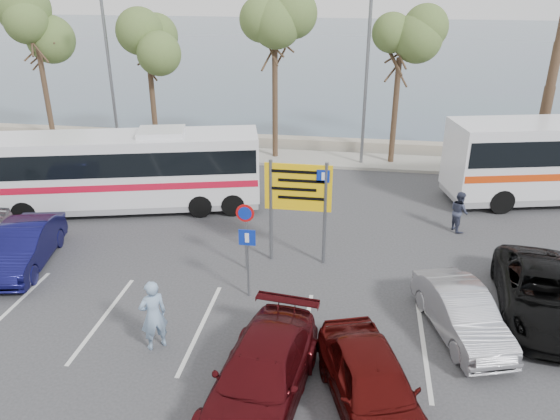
# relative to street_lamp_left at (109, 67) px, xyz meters

# --- Properties ---
(ground) EXTENTS (120.00, 120.00, 0.00)m
(ground) POSITION_rel_street_lamp_left_xyz_m (10.00, -13.52, -4.60)
(ground) COLOR #333336
(ground) RESTS_ON ground
(kerb_strip) EXTENTS (44.00, 2.40, 0.15)m
(kerb_strip) POSITION_rel_street_lamp_left_xyz_m (10.00, 0.48, -4.52)
(kerb_strip) COLOR #99968B
(kerb_strip) RESTS_ON ground
(seawall) EXTENTS (48.00, 0.80, 0.60)m
(seawall) POSITION_rel_street_lamp_left_xyz_m (10.00, 2.48, -4.30)
(seawall) COLOR gray
(seawall) RESTS_ON ground
(sea) EXTENTS (140.00, 140.00, 0.00)m
(sea) POSITION_rel_street_lamp_left_xyz_m (10.00, 46.48, -4.59)
(sea) COLOR #425E69
(sea) RESTS_ON ground
(tree_far_left) EXTENTS (3.20, 3.20, 7.60)m
(tree_far_left) POSITION_rel_street_lamp_left_xyz_m (-4.00, 0.48, 1.73)
(tree_far_left) COLOR #382619
(tree_far_left) RESTS_ON kerb_strip
(tree_left) EXTENTS (3.20, 3.20, 7.20)m
(tree_left) POSITION_rel_street_lamp_left_xyz_m (2.00, 0.48, 1.41)
(tree_left) COLOR #382619
(tree_left) RESTS_ON kerb_strip
(tree_mid) EXTENTS (3.20, 3.20, 8.00)m
(tree_mid) POSITION_rel_street_lamp_left_xyz_m (8.50, 0.48, 2.06)
(tree_mid) COLOR #382619
(tree_mid) RESTS_ON kerb_strip
(tree_right) EXTENTS (3.20, 3.20, 7.40)m
(tree_right) POSITION_rel_street_lamp_left_xyz_m (14.50, 0.48, 1.57)
(tree_right) COLOR #382619
(tree_right) RESTS_ON kerb_strip
(street_lamp_left) EXTENTS (0.45, 1.15, 8.01)m
(street_lamp_left) POSITION_rel_street_lamp_left_xyz_m (0.00, 0.00, 0.00)
(street_lamp_left) COLOR slate
(street_lamp_left) RESTS_ON kerb_strip
(street_lamp_right) EXTENTS (0.45, 1.15, 8.01)m
(street_lamp_right) POSITION_rel_street_lamp_left_xyz_m (13.00, 0.00, 0.00)
(street_lamp_right) COLOR slate
(street_lamp_right) RESTS_ON kerb_strip
(direction_sign) EXTENTS (2.20, 0.12, 3.60)m
(direction_sign) POSITION_rel_street_lamp_left_xyz_m (11.00, -10.32, -2.17)
(direction_sign) COLOR slate
(direction_sign) RESTS_ON ground
(sign_no_stop) EXTENTS (0.60, 0.08, 2.35)m
(sign_no_stop) POSITION_rel_street_lamp_left_xyz_m (9.40, -11.13, -3.02)
(sign_no_stop) COLOR slate
(sign_no_stop) RESTS_ON ground
(sign_parking) EXTENTS (0.50, 0.07, 2.25)m
(sign_parking) POSITION_rel_street_lamp_left_xyz_m (9.80, -12.73, -3.13)
(sign_parking) COLOR slate
(sign_parking) RESTS_ON ground
(lane_markings) EXTENTS (12.02, 4.20, 0.01)m
(lane_markings) POSITION_rel_street_lamp_left_xyz_m (8.86, -14.52, -4.60)
(lane_markings) COLOR silver
(lane_markings) RESTS_ON ground
(coach_bus_left) EXTENTS (11.09, 4.88, 3.38)m
(coach_bus_left) POSITION_rel_street_lamp_left_xyz_m (3.50, -7.02, -3.03)
(coach_bus_left) COLOR silver
(coach_bus_left) RESTS_ON ground
(car_blue) EXTENTS (2.35, 4.56, 1.43)m
(car_blue) POSITION_rel_street_lamp_left_xyz_m (2.01, -12.02, -3.88)
(car_blue) COLOR #0D0D3F
(car_blue) RESTS_ON ground
(car_maroon) EXTENTS (2.58, 5.09, 1.42)m
(car_maroon) POSITION_rel_street_lamp_left_xyz_m (11.00, -17.02, -3.89)
(car_maroon) COLOR #450B0F
(car_maroon) RESTS_ON ground
(car_red) EXTENTS (3.05, 4.73, 1.50)m
(car_red) POSITION_rel_street_lamp_left_xyz_m (13.50, -17.02, -3.85)
(car_red) COLOR #490B0A
(car_red) RESTS_ON ground
(suv_black) EXTENTS (2.97, 5.39, 1.43)m
(suv_black) POSITION_rel_street_lamp_left_xyz_m (18.30, -12.47, -3.88)
(suv_black) COLOR black
(suv_black) RESTS_ON ground
(car_silver_b) EXTENTS (2.49, 4.20, 1.31)m
(car_silver_b) POSITION_rel_street_lamp_left_xyz_m (15.90, -13.70, -3.94)
(car_silver_b) COLOR #949499
(car_silver_b) RESTS_ON ground
(pedestrian_near) EXTENTS (0.87, 0.83, 2.00)m
(pedestrian_near) POSITION_rel_street_lamp_left_xyz_m (7.88, -15.52, -3.60)
(pedestrian_near) COLOR #819CBB
(pedestrian_near) RESTS_ON ground
(pedestrian_far) EXTENTS (0.83, 0.93, 1.57)m
(pedestrian_far) POSITION_rel_street_lamp_left_xyz_m (16.77, -7.02, -3.81)
(pedestrian_far) COLOR #34394F
(pedestrian_far) RESTS_ON ground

